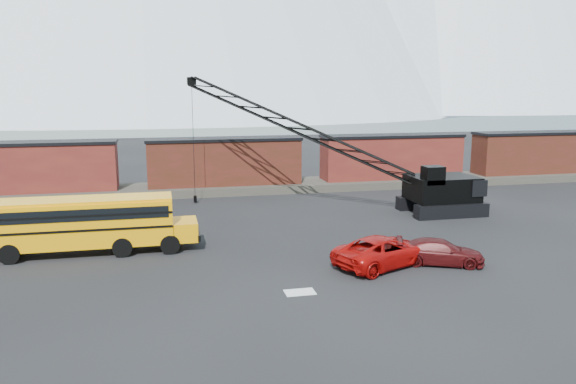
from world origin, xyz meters
The scene contains 11 objects.
ground centered at (0.00, 0.00, 0.00)m, with size 160.00×160.00×0.00m, color black.
gravel_berm centered at (0.00, 22.00, 0.35)m, with size 120.00×5.00×0.70m, color #4A453D.
boxcar_west_near centered at (-16.00, 22.00, 2.76)m, with size 13.70×3.10×4.17m.
boxcar_mid centered at (0.00, 22.00, 2.76)m, with size 13.70×3.10×4.17m.
boxcar_east_near centered at (16.00, 22.00, 2.76)m, with size 13.70×3.10×4.17m.
boxcar_east_far centered at (32.00, 22.00, 2.76)m, with size 13.70×3.10×4.17m.
snow_patch centered at (0.50, -4.00, 0.01)m, with size 1.40×0.90×0.02m, color silver.
school_bus centered at (-9.66, 4.65, 1.79)m, with size 11.65×2.65×3.19m.
red_pickup centered at (5.78, -1.15, 0.80)m, with size 2.67×5.78×1.61m, color #A60A08.
maroon_suv centered at (8.82, -1.54, 0.66)m, with size 1.86×4.58×1.33m, color #430B0D.
crawler_crane centered at (5.27, 13.62, 6.00)m, with size 21.05×10.28×10.28m.
Camera 1 is at (-5.45, -27.83, 9.33)m, focal length 35.00 mm.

